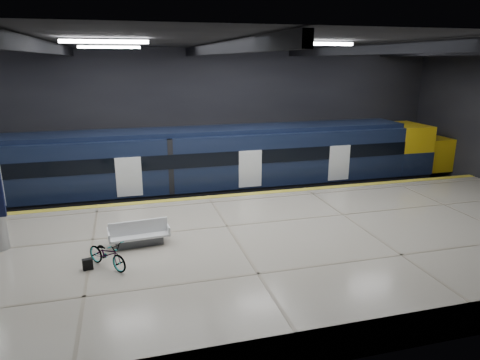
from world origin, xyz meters
name	(u,v)px	position (x,y,z in m)	size (l,w,h in m)	color
ground	(222,242)	(0.00, 0.00, 0.00)	(30.00, 30.00, 0.00)	black
room_shell	(220,104)	(0.00, 0.00, 5.72)	(30.10, 16.10, 8.05)	black
platform	(237,255)	(0.00, -2.50, 0.55)	(30.00, 11.00, 1.10)	#B8AF9C
safety_strip	(209,197)	(0.00, 2.75, 1.11)	(30.00, 0.40, 0.01)	gold
rails	(199,200)	(0.00, 5.50, 0.08)	(30.00, 1.52, 0.16)	gray
train	(221,163)	(1.22, 5.50, 2.06)	(29.40, 2.84, 3.79)	black
bench	(139,236)	(-3.39, -1.92, 1.42)	(2.13, 1.01, 0.91)	#595B60
bicycle	(107,254)	(-4.40, -3.37, 1.55)	(0.59, 1.70, 0.90)	#99999E
pannier_bag	(88,264)	(-5.00, -3.37, 1.28)	(0.30, 0.18, 0.35)	black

